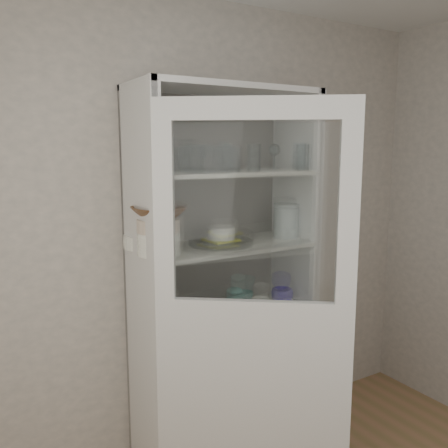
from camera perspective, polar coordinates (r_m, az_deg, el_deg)
wall_back at (r=2.70m, az=-6.10°, el=-1.19°), size 3.60×0.02×2.60m
pantry_cabinet at (r=2.74m, az=-0.68°, el=-8.76°), size 1.00×0.45×2.10m
cupboard_door at (r=2.26m, az=3.52°, el=-14.67°), size 0.75×0.57×2.00m
tumbler_0 at (r=2.32m, az=-3.38°, el=7.82°), size 0.08×0.08×0.14m
tumbler_1 at (r=2.35m, az=-1.92°, el=7.83°), size 0.09×0.09×0.14m
tumbler_2 at (r=2.43m, az=0.51°, el=7.84°), size 0.07×0.07×0.13m
tumbler_3 at (r=2.52m, az=3.62°, el=7.97°), size 0.09×0.09×0.14m
tumbler_4 at (r=2.44m, az=1.20°, el=7.77°), size 0.08×0.08×0.13m
tumbler_5 at (r=2.66m, az=9.43°, el=7.93°), size 0.08×0.08×0.14m
tumbler_6 at (r=2.69m, az=9.05°, el=8.05°), size 0.08×0.08×0.15m
tumbler_7 at (r=2.42m, az=-4.69°, el=7.79°), size 0.08×0.08×0.13m
tumbler_8 at (r=2.45m, az=-4.15°, el=7.83°), size 0.08×0.08×0.13m
tumbler_9 at (r=2.44m, az=-6.05°, el=7.71°), size 0.08×0.08×0.13m
tumbler_10 at (r=2.53m, az=-0.71°, el=7.84°), size 0.08×0.08×0.13m
tumbler_11 at (r=2.57m, az=0.15°, el=8.08°), size 0.09×0.09×0.15m
goblet_0 at (r=2.52m, az=-4.53°, el=8.45°), size 0.08×0.08×0.18m
goblet_1 at (r=2.60m, az=-2.31°, el=8.20°), size 0.07×0.07×0.16m
goblet_2 at (r=2.69m, az=-0.02°, el=8.40°), size 0.08×0.08×0.17m
goblet_3 at (r=2.84m, az=6.05°, el=8.23°), size 0.07×0.07×0.16m
plate_stack_front at (r=2.36m, az=-7.84°, el=-2.32°), size 0.21×0.21×0.11m
plate_stack_back at (r=2.54m, az=-9.51°, el=-2.04°), size 0.22×0.22×0.07m
cream_bowl at (r=2.35m, az=-7.89°, el=-0.19°), size 0.27×0.27×0.07m
terracotta_bowl at (r=2.34m, az=-7.92°, el=1.34°), size 0.26×0.26×0.06m
glass_platter at (r=2.59m, az=-0.36°, el=-2.24°), size 0.45×0.45×0.02m
yellow_trivet at (r=2.59m, az=-0.36°, el=-1.91°), size 0.17×0.17×0.01m
white_ramekin at (r=2.58m, az=-0.36°, el=-1.06°), size 0.19×0.19×0.07m
grey_bowl_stack at (r=2.80m, az=7.47°, el=0.40°), size 0.15×0.15×0.20m
mug_blue at (r=2.85m, az=7.01°, el=-8.70°), size 0.16×0.16×0.10m
mug_teal at (r=2.80m, az=2.49°, el=-9.08°), size 0.12×0.12×0.10m
mug_white at (r=2.68m, az=4.43°, el=-9.87°), size 0.14×0.14×0.10m
teal_jar at (r=2.76m, az=1.26°, el=-9.15°), size 0.09×0.09×0.11m
measuring_cups at (r=2.61m, az=-2.04°, el=-11.10°), size 0.10×0.10×0.04m
white_canister at (r=2.56m, az=-7.24°, el=-10.64°), size 0.12×0.12×0.12m
cream_dish at (r=2.72m, az=-4.51°, el=-18.96°), size 0.29×0.29×0.08m
tin_box at (r=2.92m, az=3.70°, el=-17.14°), size 0.19×0.13×0.06m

